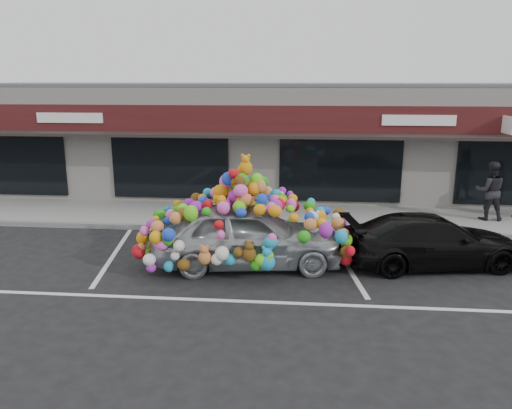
{
  "coord_description": "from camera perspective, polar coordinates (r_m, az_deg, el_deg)",
  "views": [
    {
      "loc": [
        1.63,
        -11.77,
        4.49
      ],
      "look_at": [
        0.44,
        1.4,
        1.14
      ],
      "focal_mm": 35.0,
      "sensor_mm": 36.0,
      "label": 1
    }
  ],
  "objects": [
    {
      "name": "toy_car",
      "position": [
        12.13,
        -1.01,
        -2.66
      ],
      "size": [
        3.33,
        5.14,
        2.88
      ],
      "rotation": [
        0.0,
        0.0,
        1.69
      ],
      "color": "#AEB3B9",
      "rests_on": "ground"
    },
    {
      "name": "pedestrian_b",
      "position": [
        17.26,
        25.17,
        1.42
      ],
      "size": [
        0.95,
        0.77,
        1.85
      ],
      "primitive_type": "imported",
      "rotation": [
        0.0,
        0.0,
        3.07
      ],
      "color": "black",
      "rests_on": "sidewalk"
    },
    {
      "name": "sidewalk",
      "position": [
        16.46,
        -0.71,
        -1.36
      ],
      "size": [
        26.0,
        3.0,
        0.15
      ],
      "primitive_type": "cube",
      "color": "gray",
      "rests_on": "ground"
    },
    {
      "name": "parking_stripe_left",
      "position": [
        13.67,
        -15.93,
        -5.53
      ],
      "size": [
        0.73,
        4.37,
        0.01
      ],
      "primitive_type": "cube",
      "rotation": [
        0.0,
        0.0,
        0.14
      ],
      "color": "silver",
      "rests_on": "ground"
    },
    {
      "name": "kerb",
      "position": [
        15.03,
        -1.3,
        -2.89
      ],
      "size": [
        26.0,
        0.18,
        0.16
      ],
      "primitive_type": "cube",
      "color": "slate",
      "rests_on": "ground"
    },
    {
      "name": "shop_building",
      "position": [
        20.41,
        0.56,
        7.66
      ],
      "size": [
        24.0,
        7.2,
        4.31
      ],
      "color": "white",
      "rests_on": "ground"
    },
    {
      "name": "black_sedan",
      "position": [
        12.99,
        19.46,
        -3.91
      ],
      "size": [
        2.5,
        4.61,
        1.27
      ],
      "primitive_type": "imported",
      "rotation": [
        0.0,
        0.0,
        1.75
      ],
      "color": "black",
      "rests_on": "ground"
    },
    {
      "name": "ground",
      "position": [
        12.71,
        -2.57,
        -6.51
      ],
      "size": [
        90.0,
        90.0,
        0.0
      ],
      "primitive_type": "plane",
      "color": "black",
      "rests_on": "ground"
    },
    {
      "name": "lane_line",
      "position": [
        10.49,
        6.8,
        -11.24
      ],
      "size": [
        14.0,
        0.12,
        0.01
      ],
      "primitive_type": "cube",
      "color": "silver",
      "rests_on": "ground"
    },
    {
      "name": "parking_stripe_mid",
      "position": [
        12.84,
        10.12,
        -6.49
      ],
      "size": [
        0.73,
        4.37,
        0.01
      ],
      "primitive_type": "cube",
      "rotation": [
        0.0,
        0.0,
        0.14
      ],
      "color": "silver",
      "rests_on": "ground"
    }
  ]
}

